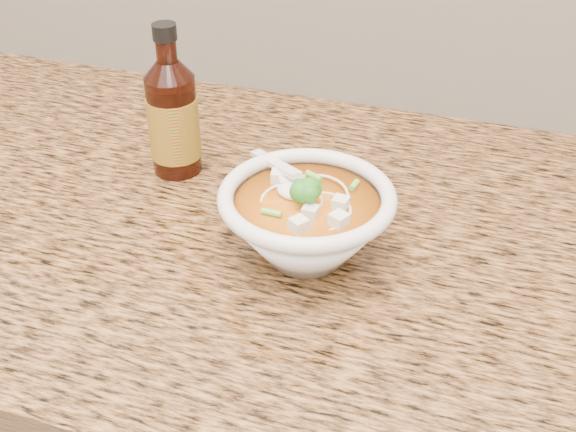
% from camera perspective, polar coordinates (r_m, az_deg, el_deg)
% --- Properties ---
extents(counter_slab, '(4.00, 0.68, 0.04)m').
position_cam_1_polar(counter_slab, '(0.84, -2.05, -0.69)').
color(counter_slab, olive).
rests_on(counter_slab, cabinet).
extents(soup_bowl, '(0.18, 0.18, 0.10)m').
position_cam_1_polar(soup_bowl, '(0.73, 1.47, -0.55)').
color(soup_bowl, white).
rests_on(soup_bowl, counter_slab).
extents(hot_sauce_bottle, '(0.08, 0.08, 0.19)m').
position_cam_1_polar(hot_sauce_bottle, '(0.88, -9.06, 7.62)').
color(hot_sauce_bottle, '#320F06').
rests_on(hot_sauce_bottle, counter_slab).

